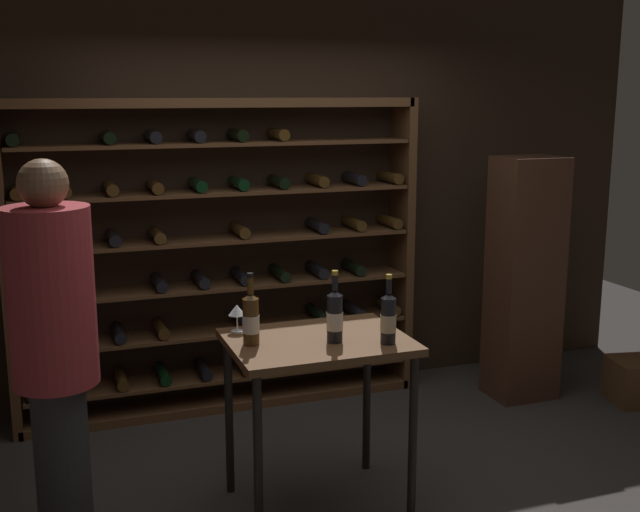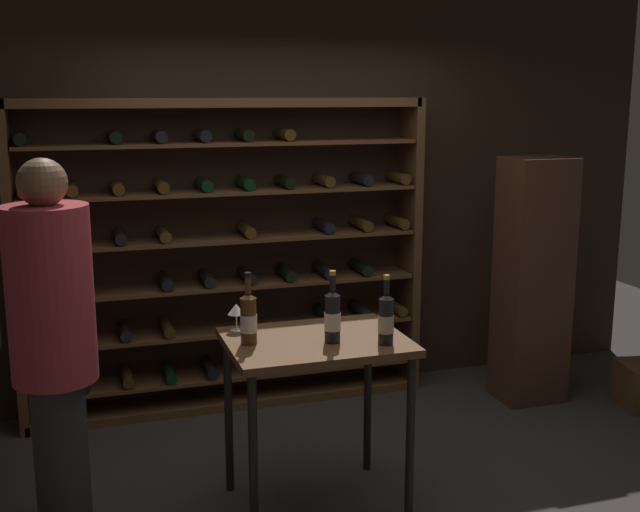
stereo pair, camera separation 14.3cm
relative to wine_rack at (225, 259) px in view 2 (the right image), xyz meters
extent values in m
plane|color=#383330|center=(0.38, -1.43, -1.04)|extent=(9.28, 9.28, 0.00)
cube|color=#332319|center=(0.38, 0.21, 0.41)|extent=(5.87, 0.10, 2.90)
cube|color=brown|center=(-1.33, 0.00, 0.01)|extent=(0.06, 0.32, 2.10)
cube|color=brown|center=(1.35, 0.00, 0.01)|extent=(0.06, 0.32, 2.10)
cube|color=brown|center=(0.01, 0.00, 1.03)|extent=(2.68, 0.32, 0.06)
cube|color=brown|center=(0.01, 0.00, -1.01)|extent=(2.68, 0.32, 0.06)
cube|color=brown|center=(0.01, 0.00, -0.81)|extent=(2.60, 0.32, 0.02)
cylinder|color=black|center=(-1.23, 0.00, -0.76)|extent=(0.08, 0.30, 0.08)
cylinder|color=black|center=(-0.95, 0.00, -0.76)|extent=(0.08, 0.30, 0.08)
cylinder|color=#4C3314|center=(-0.68, 0.00, -0.76)|extent=(0.08, 0.30, 0.08)
cylinder|color=black|center=(-0.40, 0.00, -0.76)|extent=(0.08, 0.30, 0.08)
cylinder|color=black|center=(-0.13, 0.00, -0.76)|extent=(0.08, 0.30, 0.08)
cylinder|color=#4C3314|center=(0.15, 0.00, -0.76)|extent=(0.08, 0.30, 0.08)
cylinder|color=black|center=(0.43, 0.00, -0.76)|extent=(0.08, 0.30, 0.08)
cylinder|color=#4C3314|center=(0.98, 0.00, -0.76)|extent=(0.08, 0.30, 0.08)
cylinder|color=black|center=(1.25, 0.00, -0.76)|extent=(0.08, 0.30, 0.08)
cube|color=brown|center=(0.01, 0.00, -0.50)|extent=(2.60, 0.32, 0.02)
cylinder|color=black|center=(-1.23, 0.00, -0.44)|extent=(0.08, 0.30, 0.08)
cylinder|color=black|center=(-0.95, 0.00, -0.44)|extent=(0.08, 0.30, 0.08)
cylinder|color=black|center=(-0.68, 0.00, -0.44)|extent=(0.08, 0.30, 0.08)
cylinder|color=#4C3314|center=(-0.40, 0.00, -0.44)|extent=(0.08, 0.30, 0.08)
cylinder|color=black|center=(0.15, 0.00, -0.44)|extent=(0.08, 0.30, 0.08)
cylinder|color=black|center=(0.70, 0.00, -0.44)|extent=(0.08, 0.30, 0.08)
cylinder|color=black|center=(0.98, 0.00, -0.44)|extent=(0.08, 0.30, 0.08)
cylinder|color=#4C3314|center=(1.25, 0.00, -0.44)|extent=(0.08, 0.30, 0.08)
cube|color=brown|center=(0.01, 0.00, -0.18)|extent=(2.60, 0.32, 0.02)
cylinder|color=black|center=(-0.95, 0.00, -0.13)|extent=(0.08, 0.30, 0.08)
cylinder|color=black|center=(-0.40, 0.00, -0.13)|extent=(0.08, 0.30, 0.08)
cylinder|color=black|center=(-0.13, 0.00, -0.13)|extent=(0.08, 0.30, 0.08)
cylinder|color=black|center=(0.15, 0.00, -0.13)|extent=(0.08, 0.30, 0.08)
cylinder|color=black|center=(0.43, 0.00, -0.13)|extent=(0.08, 0.30, 0.08)
cylinder|color=black|center=(0.70, 0.00, -0.13)|extent=(0.08, 0.30, 0.08)
cylinder|color=black|center=(0.98, 0.00, -0.13)|extent=(0.08, 0.30, 0.08)
cube|color=brown|center=(0.01, 0.00, 0.14)|extent=(2.60, 0.32, 0.02)
cylinder|color=black|center=(-1.23, 0.00, 0.19)|extent=(0.08, 0.30, 0.08)
cylinder|color=#4C3314|center=(-0.95, 0.00, 0.19)|extent=(0.08, 0.30, 0.08)
cylinder|color=black|center=(-0.68, 0.00, 0.19)|extent=(0.08, 0.30, 0.08)
cylinder|color=#4C3314|center=(-0.40, 0.00, 0.19)|extent=(0.08, 0.30, 0.08)
cylinder|color=#4C3314|center=(0.15, 0.00, 0.19)|extent=(0.08, 0.30, 0.08)
cylinder|color=black|center=(0.70, 0.00, 0.19)|extent=(0.08, 0.30, 0.08)
cylinder|color=#4C3314|center=(0.98, 0.00, 0.19)|extent=(0.08, 0.30, 0.08)
cylinder|color=#4C3314|center=(1.25, 0.00, 0.19)|extent=(0.08, 0.30, 0.08)
cube|color=brown|center=(0.01, 0.00, 0.45)|extent=(2.60, 0.32, 0.02)
cylinder|color=#4C3314|center=(-1.23, 0.00, 0.51)|extent=(0.08, 0.30, 0.08)
cylinder|color=#4C3314|center=(-0.95, 0.00, 0.51)|extent=(0.08, 0.30, 0.08)
cylinder|color=#4C3314|center=(-0.68, 0.00, 0.51)|extent=(0.08, 0.30, 0.08)
cylinder|color=#4C3314|center=(-0.40, 0.00, 0.51)|extent=(0.08, 0.30, 0.08)
cylinder|color=black|center=(-0.13, 0.00, 0.51)|extent=(0.08, 0.30, 0.08)
cylinder|color=black|center=(0.15, 0.00, 0.51)|extent=(0.08, 0.30, 0.08)
cylinder|color=black|center=(0.43, 0.00, 0.51)|extent=(0.08, 0.30, 0.08)
cylinder|color=#4C3314|center=(0.70, 0.00, 0.51)|extent=(0.08, 0.30, 0.08)
cylinder|color=black|center=(0.98, 0.00, 0.51)|extent=(0.08, 0.30, 0.08)
cylinder|color=#4C3314|center=(1.25, 0.00, 0.51)|extent=(0.08, 0.30, 0.08)
cube|color=brown|center=(0.01, 0.00, 0.77)|extent=(2.60, 0.32, 0.02)
cylinder|color=black|center=(-1.23, 0.00, 0.82)|extent=(0.08, 0.30, 0.08)
cylinder|color=black|center=(-0.68, 0.00, 0.82)|extent=(0.08, 0.30, 0.08)
cylinder|color=black|center=(-0.40, 0.00, 0.82)|extent=(0.08, 0.30, 0.08)
cylinder|color=black|center=(-0.13, 0.00, 0.82)|extent=(0.08, 0.30, 0.08)
cylinder|color=black|center=(0.15, 0.00, 0.82)|extent=(0.08, 0.30, 0.08)
cylinder|color=#4C3314|center=(0.43, 0.00, 0.82)|extent=(0.08, 0.30, 0.08)
cube|color=brown|center=(0.17, -1.50, -0.14)|extent=(0.90, 0.68, 0.04)
cylinder|color=black|center=(-0.23, -1.79, -0.60)|extent=(0.04, 0.04, 0.87)
cylinder|color=black|center=(0.57, -1.79, -0.60)|extent=(0.04, 0.04, 0.87)
cylinder|color=black|center=(-0.23, -1.21, -0.60)|extent=(0.04, 0.04, 0.87)
cylinder|color=black|center=(0.57, -1.21, -0.60)|extent=(0.04, 0.04, 0.87)
cylinder|color=#2C2C2C|center=(-1.09, -1.34, -0.65)|extent=(0.26, 0.26, 0.78)
cylinder|color=#9E2D33|center=(-1.09, -1.34, 0.17)|extent=(0.40, 0.40, 0.85)
sphere|color=brown|center=(-1.09, -1.34, 0.69)|extent=(0.23, 0.23, 0.23)
cube|color=#4C2D1E|center=(2.05, -0.54, -0.18)|extent=(0.44, 0.36, 1.71)
cylinder|color=#4C3314|center=(-0.17, -1.48, -0.01)|extent=(0.08, 0.08, 0.23)
cone|color=#4C3314|center=(-0.17, -1.48, 0.12)|extent=(0.08, 0.08, 0.03)
cylinder|color=#4C3314|center=(-0.17, -1.48, 0.18)|extent=(0.03, 0.03, 0.08)
cylinder|color=black|center=(-0.17, -1.48, 0.23)|extent=(0.03, 0.03, 0.02)
cylinder|color=silver|center=(-0.17, -1.48, -0.02)|extent=(0.08, 0.08, 0.09)
cylinder|color=black|center=(0.23, -1.58, 0.00)|extent=(0.08, 0.08, 0.24)
cone|color=black|center=(0.23, -1.58, 0.13)|extent=(0.08, 0.08, 0.03)
cylinder|color=black|center=(0.23, -1.58, 0.18)|extent=(0.03, 0.03, 0.08)
cylinder|color=#B7932D|center=(0.23, -1.58, 0.23)|extent=(0.03, 0.03, 0.02)
cylinder|color=silver|center=(0.23, -1.58, -0.02)|extent=(0.08, 0.08, 0.09)
cylinder|color=black|center=(0.47, -1.70, -0.01)|extent=(0.08, 0.08, 0.23)
cone|color=black|center=(0.47, -1.70, 0.12)|extent=(0.08, 0.08, 0.03)
cylinder|color=black|center=(0.47, -1.70, 0.17)|extent=(0.03, 0.03, 0.07)
cylinder|color=#B7932D|center=(0.47, -1.70, 0.22)|extent=(0.03, 0.03, 0.02)
cylinder|color=#C6B28C|center=(0.47, -1.70, -0.02)|extent=(0.08, 0.08, 0.09)
cylinder|color=silver|center=(-0.18, -1.25, -0.12)|extent=(0.07, 0.07, 0.00)
cylinder|color=silver|center=(-0.18, -1.25, -0.08)|extent=(0.01, 0.01, 0.08)
cone|color=silver|center=(-0.18, -1.25, -0.01)|extent=(0.09, 0.09, 0.06)
cylinder|color=#590A14|center=(-0.18, -1.25, -0.02)|extent=(0.05, 0.05, 0.02)
camera|label=1|loc=(-1.12, -5.10, 1.10)|focal=44.34mm
camera|label=2|loc=(-0.98, -5.15, 1.10)|focal=44.34mm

